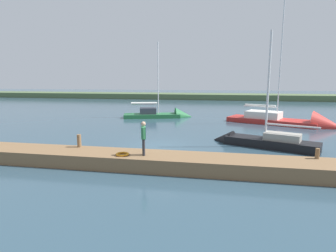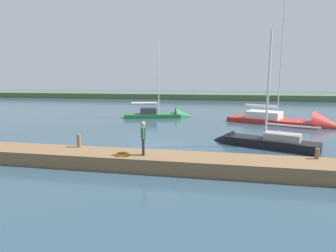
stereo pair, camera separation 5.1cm
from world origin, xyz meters
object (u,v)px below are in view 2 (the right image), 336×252
(mooring_post_near, at_px, (79,141))
(sailboat_mid_channel, at_px, (165,116))
(sailboat_inner_slip, at_px, (259,144))
(person_on_dock, at_px, (143,136))
(mooring_post_far, at_px, (317,154))
(life_ring_buoy, at_px, (122,154))
(sailboat_far_right, at_px, (295,123))

(mooring_post_near, distance_m, sailboat_mid_channel, 17.94)
(sailboat_inner_slip, distance_m, person_on_dock, 8.91)
(sailboat_inner_slip, xyz_separation_m, person_on_dock, (6.31, 6.10, 1.52))
(mooring_post_near, xyz_separation_m, mooring_post_far, (-12.24, 0.00, -0.10))
(mooring_post_near, xyz_separation_m, person_on_dock, (-3.97, 0.93, 0.62))
(sailboat_mid_channel, bearing_deg, sailboat_inner_slip, -70.94)
(life_ring_buoy, bearing_deg, sailboat_far_right, -127.17)
(mooring_post_far, height_order, sailboat_far_right, sailboat_far_right)
(life_ring_buoy, relative_size, sailboat_inner_slip, 0.08)
(mooring_post_far, xyz_separation_m, sailboat_far_right, (-2.68, -14.66, -0.76))
(person_on_dock, bearing_deg, sailboat_mid_channel, -97.31)
(mooring_post_far, xyz_separation_m, person_on_dock, (8.26, 0.93, 0.72))
(sailboat_inner_slip, bearing_deg, sailboat_far_right, -93.44)
(mooring_post_far, bearing_deg, person_on_dock, 6.43)
(mooring_post_far, distance_m, person_on_dock, 8.35)
(life_ring_buoy, relative_size, person_on_dock, 0.39)
(mooring_post_near, bearing_deg, sailboat_inner_slip, -153.31)
(life_ring_buoy, xyz_separation_m, sailboat_far_right, (-11.98, -15.80, -0.56))
(mooring_post_far, relative_size, person_on_dock, 0.30)
(sailboat_inner_slip, relative_size, person_on_dock, 4.85)
(mooring_post_near, distance_m, mooring_post_far, 12.24)
(sailboat_mid_channel, height_order, sailboat_inner_slip, sailboat_mid_channel)
(sailboat_far_right, relative_size, sailboat_inner_slip, 1.61)
(sailboat_inner_slip, bearing_deg, life_ring_buoy, 63.17)
(mooring_post_near, bearing_deg, sailboat_mid_channel, -93.89)
(sailboat_far_right, height_order, sailboat_inner_slip, sailboat_far_right)
(mooring_post_near, bearing_deg, mooring_post_far, 180.00)
(sailboat_far_right, height_order, person_on_dock, sailboat_far_right)
(person_on_dock, bearing_deg, sailboat_inner_slip, -151.64)
(mooring_post_near, height_order, life_ring_buoy, mooring_post_near)
(mooring_post_near, relative_size, sailboat_mid_channel, 0.07)
(sailboat_mid_channel, height_order, person_on_dock, sailboat_mid_channel)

